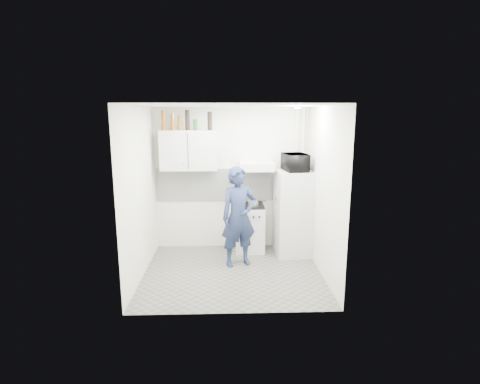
{
  "coord_description": "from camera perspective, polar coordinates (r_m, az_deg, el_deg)",
  "views": [
    {
      "loc": [
        -0.08,
        -5.58,
        2.48
      ],
      "look_at": [
        0.13,
        0.3,
        1.25
      ],
      "focal_mm": 28.0,
      "sensor_mm": 36.0,
      "label": 1
    }
  ],
  "objects": [
    {
      "name": "canister_a",
      "position": [
        6.68,
        -6.83,
        10.14
      ],
      "size": [
        0.08,
        0.08,
        0.19
      ],
      "primitive_type": "cylinder",
      "color": "#144C1E",
      "rests_on": "upper_cabinet"
    },
    {
      "name": "bottle_d",
      "position": [
        6.69,
        -8.02,
        10.79
      ],
      "size": [
        0.08,
        0.08,
        0.35
      ],
      "primitive_type": "cylinder",
      "color": "black",
      "rests_on": "upper_cabinet"
    },
    {
      "name": "wall_right",
      "position": [
        5.89,
        12.57,
        -0.03
      ],
      "size": [
        0.0,
        2.6,
        2.6
      ],
      "primitive_type": "plane",
      "rotation": [
        1.57,
        0.0,
        -1.57
      ],
      "color": "silver",
      "rests_on": "floor"
    },
    {
      "name": "backsplash",
      "position": [
        6.93,
        -1.33,
        1.16
      ],
      "size": [
        2.74,
        0.03,
        0.6
      ],
      "primitive_type": "cube",
      "color": "white",
      "rests_on": "wall_back"
    },
    {
      "name": "stove",
      "position": [
        6.9,
        1.48,
        -5.58
      ],
      "size": [
        0.52,
        0.52,
        0.84
      ],
      "primitive_type": "cube",
      "color": "silver",
      "rests_on": "floor"
    },
    {
      "name": "floor",
      "position": [
        6.1,
        -1.13,
        -12.16
      ],
      "size": [
        2.8,
        2.8,
        0.0
      ],
      "primitive_type": "plane",
      "color": "#5E5E5A",
      "rests_on": "ground"
    },
    {
      "name": "bottle_b",
      "position": [
        6.72,
        -10.19,
        10.46
      ],
      "size": [
        0.07,
        0.07,
        0.29
      ],
      "primitive_type": "cylinder",
      "color": "brown",
      "rests_on": "upper_cabinet"
    },
    {
      "name": "ceiling",
      "position": [
        5.58,
        -1.24,
        13.05
      ],
      "size": [
        2.8,
        2.8,
        0.0
      ],
      "primitive_type": "plane",
      "color": "white",
      "rests_on": "wall_back"
    },
    {
      "name": "wall_back",
      "position": [
        6.93,
        -1.34,
        2.0
      ],
      "size": [
        2.8,
        0.0,
        2.8
      ],
      "primitive_type": "plane",
      "rotation": [
        1.57,
        0.0,
        0.0
      ],
      "color": "silver",
      "rests_on": "floor"
    },
    {
      "name": "bottle_e",
      "position": [
        6.66,
        -4.63,
        10.74
      ],
      "size": [
        0.08,
        0.08,
        0.32
      ],
      "primitive_type": "cylinder",
      "color": "black",
      "rests_on": "upper_cabinet"
    },
    {
      "name": "bottle_a",
      "position": [
        6.74,
        -11.56,
        10.64
      ],
      "size": [
        0.08,
        0.08,
        0.34
      ],
      "primitive_type": "cylinder",
      "color": "brown",
      "rests_on": "upper_cabinet"
    },
    {
      "name": "pipe_a",
      "position": [
        6.99,
        9.4,
        1.93
      ],
      "size": [
        0.05,
        0.05,
        2.6
      ],
      "primitive_type": "cylinder",
      "color": "silver",
      "rests_on": "floor"
    },
    {
      "name": "ceiling_spot_fixture",
      "position": [
        5.88,
        8.77,
        12.56
      ],
      "size": [
        0.1,
        0.1,
        0.02
      ],
      "primitive_type": "cylinder",
      "color": "white",
      "rests_on": "ceiling"
    },
    {
      "name": "bottle_c",
      "position": [
        6.7,
        -9.12,
        10.38
      ],
      "size": [
        0.06,
        0.06,
        0.26
      ],
      "primitive_type": "cylinder",
      "color": "brown",
      "rests_on": "upper_cabinet"
    },
    {
      "name": "saucepan",
      "position": [
        6.7,
        2.05,
        -1.66
      ],
      "size": [
        0.19,
        0.19,
        0.1
      ],
      "primitive_type": "cylinder",
      "color": "silver",
      "rests_on": "stove_top"
    },
    {
      "name": "person",
      "position": [
        6.14,
        -0.18,
        -3.8
      ],
      "size": [
        0.7,
        0.57,
        1.65
      ],
      "primitive_type": "imported",
      "rotation": [
        0.0,
        0.0,
        0.33
      ],
      "color": "#1F2A4B",
      "rests_on": "floor"
    },
    {
      "name": "microwave",
      "position": [
        6.53,
        8.43,
        4.5
      ],
      "size": [
        0.59,
        0.44,
        0.3
      ],
      "primitive_type": "imported",
      "rotation": [
        0.0,
        0.0,
        1.72
      ],
      "color": "black",
      "rests_on": "fridge"
    },
    {
      "name": "upper_cabinet",
      "position": [
        6.71,
        -7.79,
        6.32
      ],
      "size": [
        1.0,
        0.35,
        0.7
      ],
      "primitive_type": "cube",
      "color": "silver",
      "rests_on": "wall_back"
    },
    {
      "name": "pipe_b",
      "position": [
        6.96,
        8.43,
        1.92
      ],
      "size": [
        0.04,
        0.04,
        2.6
      ],
      "primitive_type": "cylinder",
      "color": "silver",
      "rests_on": "floor"
    },
    {
      "name": "wall_left",
      "position": [
        5.85,
        -15.03,
        -0.23
      ],
      "size": [
        0.0,
        2.6,
        2.6
      ],
      "primitive_type": "plane",
      "rotation": [
        1.57,
        0.0,
        1.57
      ],
      "color": "silver",
      "rests_on": "floor"
    },
    {
      "name": "range_hood",
      "position": [
        6.66,
        2.56,
        3.95
      ],
      "size": [
        0.6,
        0.5,
        0.14
      ],
      "primitive_type": "cube",
      "color": "silver",
      "rests_on": "wall_back"
    },
    {
      "name": "stove_top",
      "position": [
        6.79,
        1.5,
        -2.08
      ],
      "size": [
        0.5,
        0.5,
        0.03
      ],
      "primitive_type": "cube",
      "color": "black",
      "rests_on": "stove"
    },
    {
      "name": "fridge",
      "position": [
        6.7,
        8.19,
        -3.21
      ],
      "size": [
        0.67,
        0.67,
        1.51
      ],
      "primitive_type": "cube",
      "rotation": [
        0.0,
        0.0,
        0.07
      ],
      "color": "silver",
      "rests_on": "floor"
    }
  ]
}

